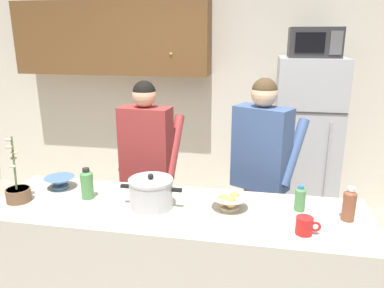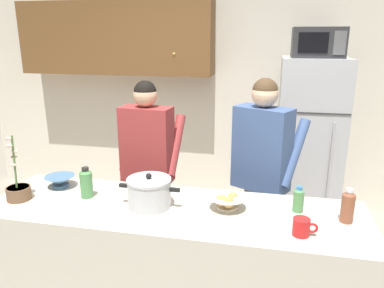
{
  "view_description": "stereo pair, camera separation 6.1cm",
  "coord_description": "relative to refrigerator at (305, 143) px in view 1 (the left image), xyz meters",
  "views": [
    {
      "loc": [
        0.48,
        -2.01,
        1.93
      ],
      "look_at": [
        0.0,
        0.55,
        1.17
      ],
      "focal_mm": 34.87,
      "sensor_mm": 36.0,
      "label": 1
    },
    {
      "loc": [
        0.54,
        -2.0,
        1.93
      ],
      "look_at": [
        0.0,
        0.55,
        1.17
      ],
      "focal_mm": 34.87,
      "sensor_mm": 36.0,
      "label": 2
    }
  ],
  "objects": [
    {
      "name": "potted_orchid",
      "position": [
        -1.95,
        -1.93,
        0.12
      ],
      "size": [
        0.15,
        0.15,
        0.42
      ],
      "color": "brown",
      "rests_on": "kitchen_island"
    },
    {
      "name": "person_by_sink",
      "position": [
        -0.45,
        -1.13,
        0.16
      ],
      "size": [
        0.61,
        0.57,
        1.64
      ],
      "color": "#726656",
      "rests_on": "ground"
    },
    {
      "name": "bottle_far_corner",
      "position": [
        -0.21,
        -1.74,
        0.13
      ],
      "size": [
        0.06,
        0.06,
        0.16
      ],
      "color": "#4C8C4C",
      "rests_on": "kitchen_island"
    },
    {
      "name": "kitchen_island",
      "position": [
        -0.95,
        -1.85,
        -0.4
      ],
      "size": [
        2.32,
        0.68,
        0.92
      ],
      "primitive_type": "cube",
      "color": "beige",
      "rests_on": "ground"
    },
    {
      "name": "bread_bowl",
      "position": [
        -0.63,
        -1.8,
        0.11
      ],
      "size": [
        0.23,
        0.23,
        0.1
      ],
      "color": "beige",
      "rests_on": "kitchen_island"
    },
    {
      "name": "coffee_mug",
      "position": [
        -0.21,
        -2.02,
        0.1
      ],
      "size": [
        0.13,
        0.09,
        0.1
      ],
      "color": "red",
      "rests_on": "kitchen_island"
    },
    {
      "name": "microwave",
      "position": [
        0.0,
        -0.02,
        1.0
      ],
      "size": [
        0.48,
        0.37,
        0.28
      ],
      "color": "#2D2D30",
      "rests_on": "refrigerator"
    },
    {
      "name": "back_wall_unit",
      "position": [
        -1.24,
        0.39,
        0.58
      ],
      "size": [
        6.0,
        0.48,
        2.6
      ],
      "color": "silver",
      "rests_on": "ground"
    },
    {
      "name": "refrigerator",
      "position": [
        0.0,
        0.0,
        0.0
      ],
      "size": [
        0.64,
        0.68,
        1.73
      ],
      "color": "#B7BABF",
      "rests_on": "ground"
    },
    {
      "name": "person_near_pot",
      "position": [
        -1.36,
        -1.11,
        0.13
      ],
      "size": [
        0.51,
        0.44,
        1.6
      ],
      "color": "#726656",
      "rests_on": "ground"
    },
    {
      "name": "bottle_near_edge",
      "position": [
        0.05,
        -1.81,
        0.15
      ],
      "size": [
        0.07,
        0.07,
        0.2
      ],
      "color": "brown",
      "rests_on": "kitchen_island"
    },
    {
      "name": "cooking_pot",
      "position": [
        -1.1,
        -1.86,
        0.15
      ],
      "size": [
        0.38,
        0.27,
        0.22
      ],
      "color": "silver",
      "rests_on": "kitchen_island"
    },
    {
      "name": "empty_bowl",
      "position": [
        -1.8,
        -1.69,
        0.1
      ],
      "size": [
        0.21,
        0.21,
        0.08
      ],
      "color": "#4C7299",
      "rests_on": "kitchen_island"
    },
    {
      "name": "bottle_mid_counter",
      "position": [
        -1.54,
        -1.81,
        0.16
      ],
      "size": [
        0.08,
        0.08,
        0.2
      ],
      "color": "#4C8C4C",
      "rests_on": "kitchen_island"
    }
  ]
}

